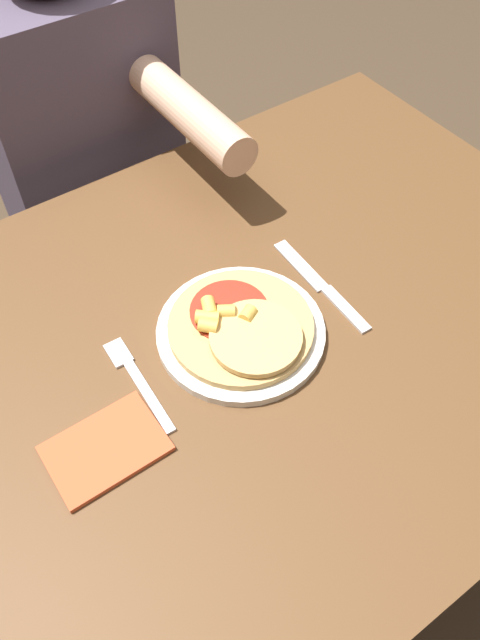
% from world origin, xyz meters
% --- Properties ---
extents(ground_plane, '(8.00, 8.00, 0.00)m').
position_xyz_m(ground_plane, '(0.00, 0.00, 0.00)').
color(ground_plane, '#423323').
extents(dining_table, '(1.25, 0.87, 0.73)m').
position_xyz_m(dining_table, '(0.00, 0.00, 0.63)').
color(dining_table, brown).
rests_on(dining_table, ground_plane).
extents(plate, '(0.25, 0.25, 0.01)m').
position_xyz_m(plate, '(-0.00, -0.00, 0.74)').
color(plate, silver).
rests_on(plate, dining_table).
extents(pizza, '(0.21, 0.21, 0.04)m').
position_xyz_m(pizza, '(-0.00, -0.01, 0.76)').
color(pizza, tan).
rests_on(pizza, plate).
extents(fork, '(0.03, 0.18, 0.00)m').
position_xyz_m(fork, '(-0.16, 0.02, 0.73)').
color(fork, silver).
rests_on(fork, dining_table).
extents(knife, '(0.03, 0.22, 0.00)m').
position_xyz_m(knife, '(0.16, 0.00, 0.73)').
color(knife, silver).
rests_on(knife, dining_table).
extents(napkin, '(0.15, 0.10, 0.01)m').
position_xyz_m(napkin, '(-0.25, -0.05, 0.74)').
color(napkin, '#C6512D').
rests_on(napkin, dining_table).
extents(person_diner, '(0.36, 0.52, 1.15)m').
position_xyz_m(person_diner, '(0.04, 0.62, 0.67)').
color(person_diner, '#2D2D38').
rests_on(person_diner, ground_plane).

